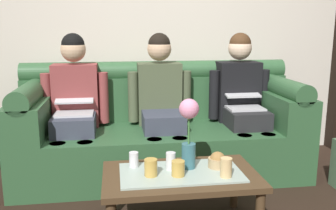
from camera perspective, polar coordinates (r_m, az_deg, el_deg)
back_wall_patterned at (r=3.68m, az=-2.24°, el=14.72°), size 6.00×0.12×2.90m
couch at (r=3.27m, az=-1.09°, el=-4.07°), size 2.42×0.88×0.96m
person_left at (r=3.20m, az=-14.17°, el=0.52°), size 0.56×0.67×1.22m
person_middle at (r=3.20m, az=-1.11°, el=0.92°), size 0.56×0.67×1.22m
person_right at (r=3.37m, az=11.27°, el=1.24°), size 0.56×0.67×1.22m
coffee_table at (r=2.37m, az=1.96°, el=-11.46°), size 0.97×0.57×0.39m
flower_vase at (r=2.33m, az=3.23°, el=-3.49°), size 0.13×0.13×0.45m
snack_bowl at (r=2.43m, az=7.64°, el=-8.52°), size 0.12×0.12×0.10m
cup_near_left at (r=2.28m, az=8.94°, el=-9.49°), size 0.07×0.07×0.12m
cup_near_right at (r=2.27m, az=-2.66°, el=-9.59°), size 0.08×0.08×0.11m
cup_far_center at (r=2.27m, az=1.57°, el=-9.73°), size 0.08×0.08×0.09m
cup_far_left at (r=2.42m, az=-5.29°, el=-8.36°), size 0.06×0.06×0.10m
cup_far_right at (r=2.37m, az=0.42°, el=-8.61°), size 0.06×0.06×0.11m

